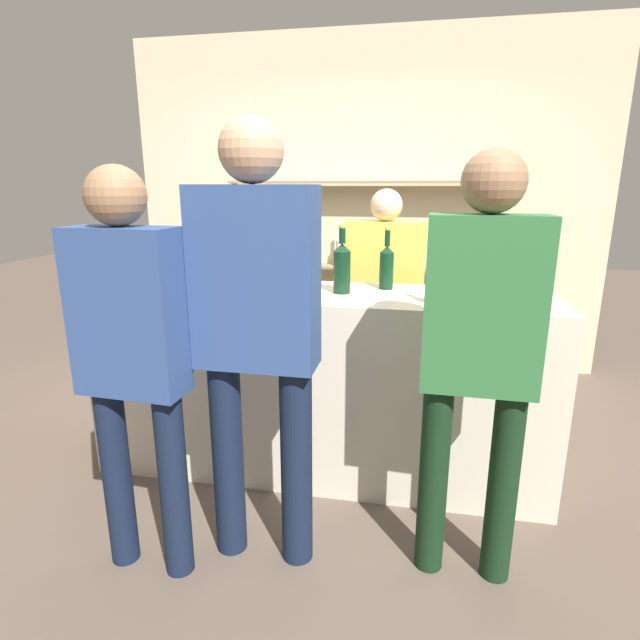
{
  "coord_description": "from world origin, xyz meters",
  "views": [
    {
      "loc": [
        0.49,
        -2.54,
        1.56
      ],
      "look_at": [
        0.0,
        0.0,
        0.87
      ],
      "focal_mm": 28.0,
      "sensor_mm": 36.0,
      "label": 1
    }
  ],
  "objects_px": {
    "customer_left": "(131,348)",
    "cork_jar": "(289,281)",
    "counter_bottle_3": "(524,272)",
    "customer_center": "(257,319)",
    "wine_glass": "(270,266)",
    "server_behind_counter": "(384,291)",
    "customer_right": "(480,342)",
    "counter_bottle_2": "(342,267)",
    "counter_bottle_0": "(387,266)",
    "counter_bottle_1": "(527,280)",
    "counter_bottle_4": "(445,281)"
  },
  "relations": [
    {
      "from": "counter_bottle_3",
      "to": "customer_left",
      "type": "bearing_deg",
      "value": -148.69
    },
    {
      "from": "counter_bottle_4",
      "to": "customer_right",
      "type": "height_order",
      "value": "customer_right"
    },
    {
      "from": "customer_left",
      "to": "customer_center",
      "type": "xyz_separation_m",
      "value": [
        0.45,
        0.16,
        0.09
      ]
    },
    {
      "from": "counter_bottle_0",
      "to": "customer_right",
      "type": "xyz_separation_m",
      "value": [
        0.4,
        -0.85,
        -0.14
      ]
    },
    {
      "from": "counter_bottle_0",
      "to": "customer_right",
      "type": "distance_m",
      "value": 0.95
    },
    {
      "from": "server_behind_counter",
      "to": "customer_right",
      "type": "bearing_deg",
      "value": 31.23
    },
    {
      "from": "counter_bottle_4",
      "to": "server_behind_counter",
      "type": "height_order",
      "value": "server_behind_counter"
    },
    {
      "from": "counter_bottle_3",
      "to": "wine_glass",
      "type": "xyz_separation_m",
      "value": [
        -1.31,
        0.03,
        -0.01
      ]
    },
    {
      "from": "customer_right",
      "to": "customer_center",
      "type": "relative_size",
      "value": 0.94
    },
    {
      "from": "counter_bottle_2",
      "to": "counter_bottle_3",
      "type": "xyz_separation_m",
      "value": [
        0.9,
        0.04,
        -0.01
      ]
    },
    {
      "from": "wine_glass",
      "to": "customer_left",
      "type": "distance_m",
      "value": 1.03
    },
    {
      "from": "counter_bottle_3",
      "to": "counter_bottle_4",
      "type": "relative_size",
      "value": 1.05
    },
    {
      "from": "counter_bottle_0",
      "to": "counter_bottle_1",
      "type": "relative_size",
      "value": 0.97
    },
    {
      "from": "wine_glass",
      "to": "customer_left",
      "type": "xyz_separation_m",
      "value": [
        -0.26,
        -0.98,
        -0.17
      ]
    },
    {
      "from": "counter_bottle_4",
      "to": "wine_glass",
      "type": "xyz_separation_m",
      "value": [
        -0.92,
        0.28,
        -0.0
      ]
    },
    {
      "from": "counter_bottle_4",
      "to": "customer_left",
      "type": "xyz_separation_m",
      "value": [
        -1.18,
        -0.7,
        -0.17
      ]
    },
    {
      "from": "counter_bottle_0",
      "to": "counter_bottle_2",
      "type": "bearing_deg",
      "value": -145.46
    },
    {
      "from": "counter_bottle_4",
      "to": "server_behind_counter",
      "type": "relative_size",
      "value": 0.2
    },
    {
      "from": "cork_jar",
      "to": "customer_center",
      "type": "distance_m",
      "value": 0.66
    },
    {
      "from": "counter_bottle_0",
      "to": "counter_bottle_3",
      "type": "xyz_separation_m",
      "value": [
        0.68,
        -0.11,
        0.01
      ]
    },
    {
      "from": "customer_right",
      "to": "customer_left",
      "type": "relative_size",
      "value": 1.03
    },
    {
      "from": "wine_glass",
      "to": "cork_jar",
      "type": "bearing_deg",
      "value": -47.56
    },
    {
      "from": "customer_right",
      "to": "counter_bottle_1",
      "type": "bearing_deg",
      "value": -24.87
    },
    {
      "from": "wine_glass",
      "to": "server_behind_counter",
      "type": "height_order",
      "value": "server_behind_counter"
    },
    {
      "from": "customer_right",
      "to": "server_behind_counter",
      "type": "xyz_separation_m",
      "value": [
        -0.45,
        1.42,
        -0.11
      ]
    },
    {
      "from": "counter_bottle_3",
      "to": "cork_jar",
      "type": "height_order",
      "value": "counter_bottle_3"
    },
    {
      "from": "customer_left",
      "to": "customer_center",
      "type": "height_order",
      "value": "customer_center"
    },
    {
      "from": "counter_bottle_0",
      "to": "counter_bottle_4",
      "type": "xyz_separation_m",
      "value": [
        0.29,
        -0.37,
        -0.0
      ]
    },
    {
      "from": "wine_glass",
      "to": "customer_center",
      "type": "height_order",
      "value": "customer_center"
    },
    {
      "from": "counter_bottle_0",
      "to": "cork_jar",
      "type": "distance_m",
      "value": 0.54
    },
    {
      "from": "counter_bottle_2",
      "to": "cork_jar",
      "type": "height_order",
      "value": "counter_bottle_2"
    },
    {
      "from": "counter_bottle_3",
      "to": "customer_center",
      "type": "distance_m",
      "value": 1.38
    },
    {
      "from": "counter_bottle_0",
      "to": "counter_bottle_2",
      "type": "height_order",
      "value": "counter_bottle_2"
    },
    {
      "from": "counter_bottle_1",
      "to": "customer_center",
      "type": "height_order",
      "value": "customer_center"
    },
    {
      "from": "customer_left",
      "to": "cork_jar",
      "type": "bearing_deg",
      "value": -23.01
    },
    {
      "from": "counter_bottle_3",
      "to": "cork_jar",
      "type": "relative_size",
      "value": 2.35
    },
    {
      "from": "counter_bottle_0",
      "to": "customer_left",
      "type": "distance_m",
      "value": 1.4
    },
    {
      "from": "wine_glass",
      "to": "customer_left",
      "type": "bearing_deg",
      "value": -104.68
    },
    {
      "from": "server_behind_counter",
      "to": "wine_glass",
      "type": "bearing_deg",
      "value": -28.16
    },
    {
      "from": "counter_bottle_1",
      "to": "customer_left",
      "type": "bearing_deg",
      "value": -155.11
    },
    {
      "from": "counter_bottle_4",
      "to": "wine_glass",
      "type": "distance_m",
      "value": 0.97
    },
    {
      "from": "counter_bottle_1",
      "to": "cork_jar",
      "type": "distance_m",
      "value": 1.13
    },
    {
      "from": "counter_bottle_2",
      "to": "counter_bottle_4",
      "type": "height_order",
      "value": "counter_bottle_2"
    },
    {
      "from": "counter_bottle_4",
      "to": "customer_left",
      "type": "relative_size",
      "value": 0.19
    },
    {
      "from": "counter_bottle_1",
      "to": "customer_right",
      "type": "xyz_separation_m",
      "value": [
        -0.24,
        -0.5,
        -0.15
      ]
    },
    {
      "from": "counter_bottle_0",
      "to": "customer_right",
      "type": "relative_size",
      "value": 0.19
    },
    {
      "from": "counter_bottle_3",
      "to": "customer_right",
      "type": "relative_size",
      "value": 0.2
    },
    {
      "from": "counter_bottle_3",
      "to": "cork_jar",
      "type": "distance_m",
      "value": 1.17
    },
    {
      "from": "counter_bottle_2",
      "to": "counter_bottle_3",
      "type": "bearing_deg",
      "value": 2.75
    },
    {
      "from": "customer_left",
      "to": "counter_bottle_4",
      "type": "bearing_deg",
      "value": -55.87
    }
  ]
}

